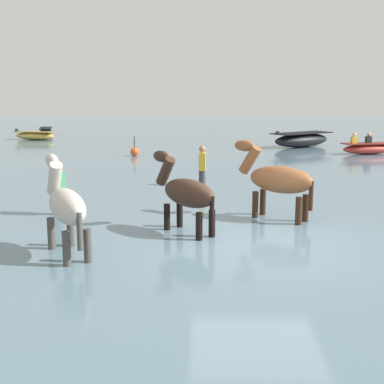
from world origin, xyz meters
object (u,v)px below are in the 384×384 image
at_px(horse_flank_chestnut, 277,182).
at_px(boat_far_offshore, 35,136).
at_px(channel_buoy, 135,152).
at_px(boat_distant_west, 368,148).
at_px(person_onlooker_right, 58,195).
at_px(horse_trailing_pinto, 66,208).
at_px(horse_lead_dark_bay, 186,195).
at_px(boat_near_port, 302,140).
at_px(boat_mid_channel, 46,131).
at_px(person_onlooker_left, 202,171).

height_order(horse_flank_chestnut, boat_far_offshore, horse_flank_chestnut).
distance_m(horse_flank_chestnut, channel_buoy, 12.19).
distance_m(boat_distant_west, person_onlooker_right, 16.17).
relative_size(horse_trailing_pinto, channel_buoy, 2.41).
relative_size(horse_lead_dark_bay, horse_flank_chestnut, 0.94).
distance_m(boat_near_port, person_onlooker_right, 17.10).
bearing_deg(boat_near_port, horse_trailing_pinto, -112.60).
height_order(horse_trailing_pinto, horse_flank_chestnut, horse_flank_chestnut).
bearing_deg(horse_flank_chestnut, boat_far_offshore, 122.03).
relative_size(horse_lead_dark_bay, boat_distant_west, 0.74).
bearing_deg(boat_near_port, boat_far_offshore, 166.44).
height_order(horse_flank_chestnut, boat_near_port, horse_flank_chestnut).
xyz_separation_m(horse_lead_dark_bay, channel_buoy, (-2.77, 12.37, -0.58)).
bearing_deg(horse_flank_chestnut, horse_lead_dark_bay, -149.66).
bearing_deg(person_onlooker_right, boat_near_port, 60.63).
xyz_separation_m(horse_trailing_pinto, boat_far_offshore, (-7.80, 21.43, -0.58)).
distance_m(horse_trailing_pinto, horse_flank_chestnut, 4.75).
relative_size(boat_far_offshore, boat_mid_channel, 1.04).
bearing_deg(horse_lead_dark_bay, boat_distant_west, 59.50).
bearing_deg(boat_far_offshore, boat_distant_west, -20.49).
distance_m(boat_distant_west, boat_near_port, 3.87).
xyz_separation_m(horse_trailing_pinto, horse_flank_chestnut, (3.99, 2.59, 0.03)).
height_order(horse_trailing_pinto, boat_near_port, horse_trailing_pinto).
relative_size(horse_trailing_pinto, person_onlooker_right, 1.28).
relative_size(boat_distant_west, channel_buoy, 3.10).
bearing_deg(channel_buoy, person_onlooker_left, -66.94).
bearing_deg(boat_mid_channel, horse_flank_chestnut, -61.26).
bearing_deg(person_onlooker_left, horse_flank_chestnut, -67.43).
relative_size(horse_flank_chestnut, boat_mid_channel, 0.83).
distance_m(horse_lead_dark_bay, boat_near_port, 17.19).
distance_m(horse_trailing_pinto, boat_mid_channel, 26.15).
bearing_deg(person_onlooker_left, person_onlooker_right, -131.17).
height_order(boat_far_offshore, channel_buoy, channel_buoy).
xyz_separation_m(boat_distant_west, boat_near_port, (-2.51, 2.95, 0.10)).
bearing_deg(boat_distant_west, channel_buoy, -174.59).
bearing_deg(horse_flank_chestnut, horse_trailing_pinto, -147.04).
bearing_deg(boat_mid_channel, horse_trailing_pinto, -71.71).
distance_m(horse_lead_dark_bay, boat_far_offshore, 22.28).
bearing_deg(horse_trailing_pinto, boat_distant_west, 56.24).
distance_m(horse_lead_dark_bay, person_onlooker_right, 3.35).
bearing_deg(channel_buoy, horse_trailing_pinto, -86.90).
xyz_separation_m(horse_lead_dark_bay, person_onlooker_left, (0.29, 5.20, -0.32)).
distance_m(person_onlooker_right, person_onlooker_left, 5.01).
bearing_deg(channel_buoy, person_onlooker_right, -91.28).
bearing_deg(person_onlooker_right, boat_far_offshore, 110.14).
relative_size(horse_lead_dark_bay, person_onlooker_left, 1.23).
height_order(horse_lead_dark_bay, horse_trailing_pinto, horse_trailing_pinto).
relative_size(horse_flank_chestnut, boat_far_offshore, 0.80).
xyz_separation_m(horse_lead_dark_bay, boat_near_port, (5.38, 16.33, -0.40)).
xyz_separation_m(person_onlooker_right, channel_buoy, (0.24, 10.94, -0.26)).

